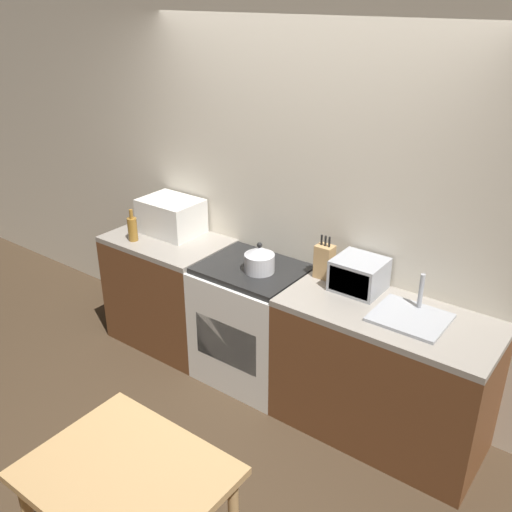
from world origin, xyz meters
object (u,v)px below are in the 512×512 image
stove_range (252,323)px  microwave (171,216)px  bottle (133,229)px  kettle (259,259)px  toaster_oven (359,275)px  dining_table (128,488)px

stove_range → microwave: (-0.88, 0.12, 0.59)m
bottle → kettle: bearing=7.9°
kettle → toaster_oven: kettle is taller
bottle → dining_table: bearing=-43.6°
kettle → toaster_oven: 0.67m
stove_range → kettle: 0.55m
bottle → toaster_oven: (1.73, 0.32, 0.01)m
kettle → bottle: size_ratio=0.86×
kettle → microwave: microwave is taller
kettle → dining_table: bearing=-73.5°
kettle → dining_table: size_ratio=0.25×
kettle → toaster_oven: bearing=14.7°
toaster_oven → microwave: bearing=-178.9°
kettle → stove_range: bearing=163.2°
stove_range → toaster_oven: toaster_oven is taller
kettle → microwave: 0.97m
kettle → microwave: (-0.96, 0.14, 0.04)m
stove_range → microwave: 1.06m
dining_table → microwave: bearing=129.0°
bottle → toaster_oven: bottle is taller
bottle → dining_table: 2.20m
kettle → toaster_oven: (0.65, 0.17, 0.01)m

